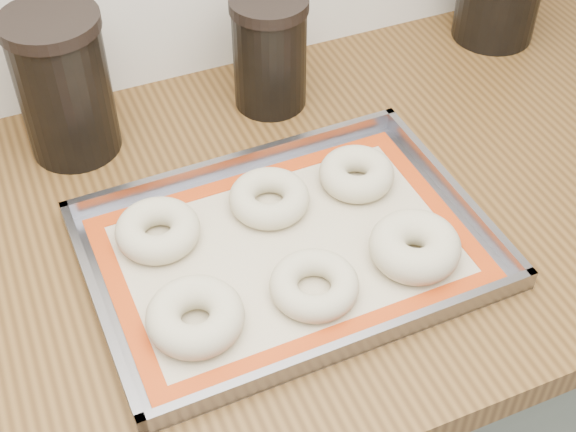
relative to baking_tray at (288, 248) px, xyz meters
name	(u,v)px	position (x,y,z in m)	size (l,w,h in m)	color
cabinet	(404,367)	(0.25, 0.07, -0.48)	(3.00, 0.65, 0.86)	#5D665A
countertop	(438,174)	(0.25, 0.07, -0.03)	(3.06, 0.68, 0.04)	brown
baking_tray	(288,248)	(0.00, 0.00, 0.00)	(0.47, 0.34, 0.03)	gray
baking_mat	(288,249)	(0.00, 0.00, 0.00)	(0.43, 0.30, 0.00)	#C6B793
bagel_front_left	(195,317)	(-0.14, -0.07, 0.02)	(0.11, 0.11, 0.04)	beige
bagel_front_mid	(314,285)	(0.00, -0.07, 0.01)	(0.10, 0.10, 0.03)	beige
bagel_front_right	(415,246)	(0.13, -0.07, 0.02)	(0.11, 0.11, 0.04)	beige
bagel_back_left	(158,230)	(-0.13, 0.07, 0.02)	(0.10, 0.10, 0.03)	beige
bagel_back_mid	(269,198)	(0.01, 0.07, 0.01)	(0.10, 0.10, 0.03)	beige
bagel_back_right	(357,174)	(0.12, 0.07, 0.02)	(0.10, 0.10, 0.03)	beige
canister_left	(64,85)	(-0.18, 0.29, 0.09)	(0.12, 0.12, 0.20)	black
canister_mid	(270,52)	(0.09, 0.28, 0.08)	(0.11, 0.11, 0.16)	black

